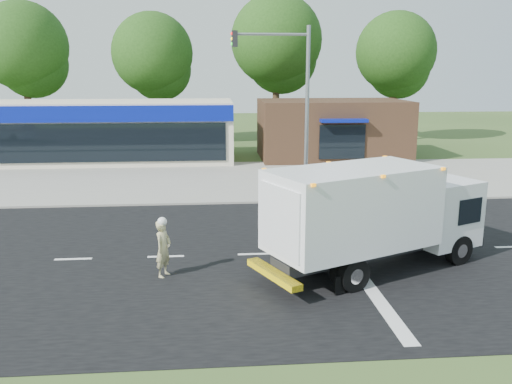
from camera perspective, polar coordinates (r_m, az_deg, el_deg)
ground at (r=18.33m, az=-0.03°, el=-6.59°), size 120.00×120.00×0.00m
road_asphalt at (r=18.33m, az=-0.03°, el=-6.58°), size 60.00×14.00×0.02m
sidewalk at (r=26.17m, az=-1.51°, el=-0.51°), size 60.00×2.40×0.12m
parking_apron at (r=31.85m, az=-2.11°, el=1.80°), size 60.00×9.00×0.02m
lane_markings at (r=17.22m, az=4.87°, el=-7.88°), size 55.20×7.00×0.01m
ems_box_truck at (r=16.75m, az=12.24°, el=-1.96°), size 7.72×5.18×3.30m
emergency_worker at (r=16.43m, az=-9.74°, el=-5.78°), size 0.65×0.75×1.84m
retail_strip_mall at (r=38.14m, az=-16.28°, el=6.17°), size 18.00×6.20×4.00m
brown_storefront at (r=38.37m, az=8.01°, el=6.57°), size 10.00×6.70×4.00m
traffic_signal_pole at (r=25.14m, az=3.95°, el=10.12°), size 3.51×0.25×8.00m
background_trees at (r=45.41m, az=-4.15°, el=14.41°), size 36.77×7.39×12.10m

